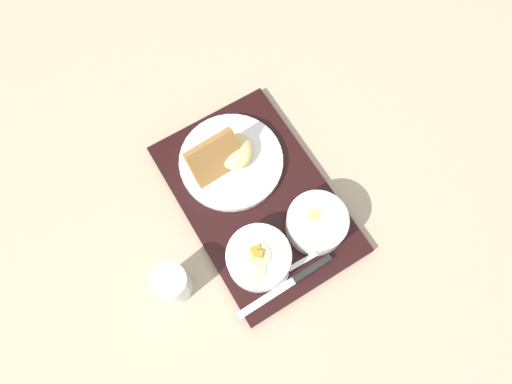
{
  "coord_description": "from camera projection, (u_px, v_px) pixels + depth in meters",
  "views": [
    {
      "loc": [
        -0.22,
        0.18,
        0.87
      ],
      "look_at": [
        0.0,
        0.0,
        0.05
      ],
      "focal_mm": 32.0,
      "sensor_mm": 36.0,
      "label": 1
    }
  ],
  "objects": [
    {
      "name": "glass_water",
      "position": [
        173.0,
        284.0,
        0.82
      ],
      "size": [
        0.06,
        0.06,
        0.09
      ],
      "color": "silver",
      "rests_on": "ground_plane"
    },
    {
      "name": "plate_main",
      "position": [
        230.0,
        160.0,
        0.91
      ],
      "size": [
        0.21,
        0.21,
        0.1
      ],
      "color": "white",
      "rests_on": "serving_tray"
    },
    {
      "name": "ground_plane",
      "position": [
        256.0,
        200.0,
        0.92
      ],
      "size": [
        4.0,
        4.0,
        0.0
      ],
      "primitive_type": "plane",
      "color": "tan"
    },
    {
      "name": "bowl_soup",
      "position": [
        317.0,
        223.0,
        0.85
      ],
      "size": [
        0.12,
        0.12,
        0.06
      ],
      "color": "white",
      "rests_on": "serving_tray"
    },
    {
      "name": "knife",
      "position": [
        299.0,
        277.0,
        0.85
      ],
      "size": [
        0.04,
        0.2,
        0.01
      ],
      "rotation": [
        0.0,
        0.0,
        1.44
      ],
      "color": "silver",
      "rests_on": "serving_tray"
    },
    {
      "name": "bowl_salad",
      "position": [
        259.0,
        258.0,
        0.83
      ],
      "size": [
        0.12,
        0.12,
        0.06
      ],
      "color": "white",
      "rests_on": "serving_tray"
    },
    {
      "name": "spoon",
      "position": [
        291.0,
        268.0,
        0.85
      ],
      "size": [
        0.05,
        0.16,
        0.01
      ],
      "rotation": [
        0.0,
        0.0,
        1.4
      ],
      "color": "silver",
      "rests_on": "serving_tray"
    },
    {
      "name": "serving_tray",
      "position": [
        256.0,
        198.0,
        0.91
      ],
      "size": [
        0.45,
        0.33,
        0.02
      ],
      "color": "black",
      "rests_on": "ground_plane"
    }
  ]
}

